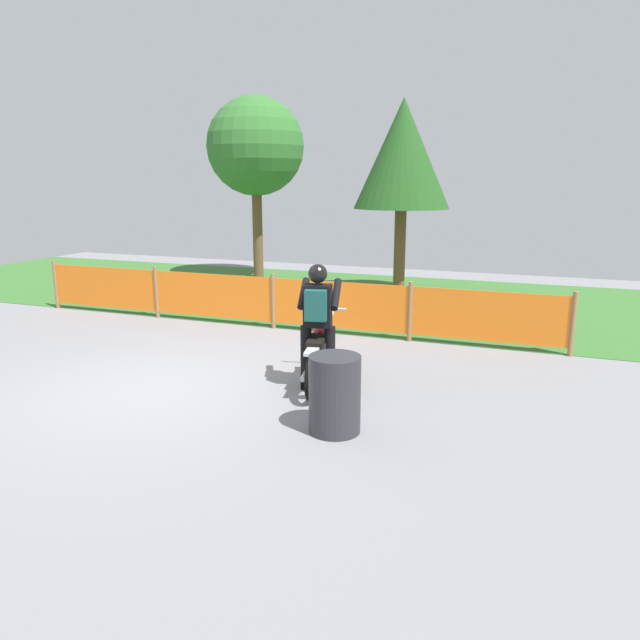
# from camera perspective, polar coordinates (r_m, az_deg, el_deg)

# --- Properties ---
(ground) EXTENTS (24.00, 24.00, 0.02)m
(ground) POSITION_cam_1_polar(r_m,az_deg,el_deg) (8.37, -14.84, -6.43)
(ground) COLOR gray
(grass_verge) EXTENTS (24.00, 6.89, 0.01)m
(grass_verge) POSITION_cam_1_polar(r_m,az_deg,el_deg) (14.44, 1.28, 2.36)
(grass_verge) COLOR #386B2D
(grass_verge) RESTS_ON ground
(barrier_fence) EXTENTS (10.52, 0.08, 1.05)m
(barrier_fence) POSITION_cam_1_polar(r_m,az_deg,el_deg) (11.20, -4.52, 1.90)
(barrier_fence) COLOR olive
(barrier_fence) RESTS_ON ground
(tree_leftmost) EXTENTS (2.68, 2.68, 4.98)m
(tree_leftmost) POSITION_cam_1_polar(r_m,az_deg,el_deg) (17.07, -6.20, 16.17)
(tree_leftmost) COLOR brown
(tree_leftmost) RESTS_ON ground
(tree_near_left) EXTENTS (2.29, 2.29, 4.62)m
(tree_near_left) POSITION_cam_1_polar(r_m,az_deg,el_deg) (14.67, 7.94, 15.43)
(tree_near_left) COLOR brown
(tree_near_left) RESTS_ON ground
(motorcycle_lead) EXTENTS (0.67, 1.98, 0.95)m
(motorcycle_lead) POSITION_cam_1_polar(r_m,az_deg,el_deg) (8.17, 0.00, -2.99)
(motorcycle_lead) COLOR black
(motorcycle_lead) RESTS_ON ground
(rider_lead) EXTENTS (0.63, 0.74, 1.69)m
(rider_lead) POSITION_cam_1_polar(r_m,az_deg,el_deg) (7.83, -0.22, 0.03)
(rider_lead) COLOR black
(rider_lead) RESTS_ON ground
(oil_drum) EXTENTS (0.58, 0.58, 0.88)m
(oil_drum) POSITION_cam_1_polar(r_m,az_deg,el_deg) (6.62, 1.42, -7.13)
(oil_drum) COLOR #2D2D33
(oil_drum) RESTS_ON ground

